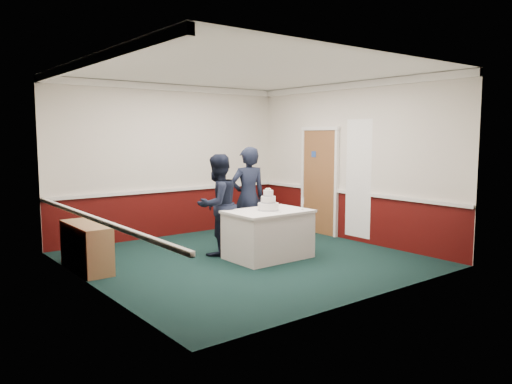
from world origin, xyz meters
TOP-DOWN VIEW (x-y plane):
  - ground at (0.00, 0.00)m, footprint 5.00×5.00m
  - room_shell at (0.08, 0.61)m, footprint 5.00×5.00m
  - sideboard at (-2.28, 0.93)m, footprint 0.41×1.20m
  - cake_table at (0.33, -0.16)m, footprint 1.32×0.92m
  - wedding_cake at (0.33, -0.16)m, footprint 0.35×0.35m
  - cake_knife at (0.30, -0.36)m, footprint 0.10×0.21m
  - champagne_flute at (0.83, -0.44)m, footprint 0.05×0.05m
  - person_man at (-0.19, 0.54)m, footprint 0.93×0.79m
  - person_woman at (0.55, 0.68)m, footprint 0.74×0.57m

SIDE VIEW (x-z plane):
  - ground at x=0.00m, z-range 0.00..0.00m
  - sideboard at x=-2.28m, z-range 0.00..0.70m
  - cake_table at x=0.33m, z-range 0.01..0.80m
  - cake_knife at x=0.30m, z-range 0.79..0.79m
  - person_man at x=-0.19m, z-range 0.00..1.70m
  - wedding_cake at x=0.33m, z-range 0.72..1.08m
  - person_woman at x=0.55m, z-range 0.00..1.80m
  - champagne_flute at x=0.83m, z-range 0.83..1.03m
  - room_shell at x=0.08m, z-range 0.47..3.47m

